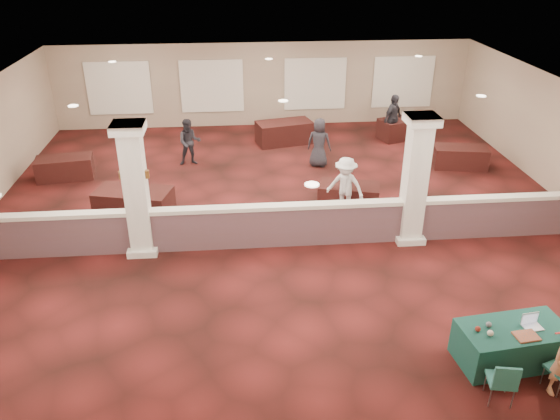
{
  "coord_description": "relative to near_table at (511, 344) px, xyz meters",
  "views": [
    {
      "loc": [
        -1.23,
        -13.01,
        6.82
      ],
      "look_at": [
        -0.26,
        -2.0,
        1.22
      ],
      "focal_mm": 35.0,
      "sensor_mm": 36.0,
      "label": 1
    }
  ],
  "objects": [
    {
      "name": "ground",
      "position": [
        -3.5,
        5.89,
        -0.36
      ],
      "size": [
        16.0,
        16.0,
        0.0
      ],
      "primitive_type": "plane",
      "color": "#4E1513",
      "rests_on": "ground"
    },
    {
      "name": "wall_back",
      "position": [
        -3.5,
        13.89,
        1.24
      ],
      "size": [
        16.0,
        0.04,
        3.2
      ],
      "primitive_type": "cube",
      "color": "gray",
      "rests_on": "ground"
    },
    {
      "name": "wall_front",
      "position": [
        -3.5,
        -2.11,
        1.24
      ],
      "size": [
        16.0,
        0.04,
        3.2
      ],
      "primitive_type": "cube",
      "color": "gray",
      "rests_on": "ground"
    },
    {
      "name": "ceiling",
      "position": [
        -3.5,
        5.89,
        2.84
      ],
      "size": [
        16.0,
        16.0,
        0.02
      ],
      "primitive_type": "cube",
      "color": "silver",
      "rests_on": "wall_back"
    },
    {
      "name": "partition_wall",
      "position": [
        -3.5,
        4.39,
        0.21
      ],
      "size": [
        15.6,
        0.28,
        1.1
      ],
      "color": "brown",
      "rests_on": "ground"
    },
    {
      "name": "column_left",
      "position": [
        -7.0,
        4.39,
        1.28
      ],
      "size": [
        0.72,
        0.72,
        3.2
      ],
      "color": "silver",
      "rests_on": "ground"
    },
    {
      "name": "column_right",
      "position": [
        -0.5,
        4.39,
        1.28
      ],
      "size": [
        0.72,
        0.72,
        3.2
      ],
      "color": "silver",
      "rests_on": "ground"
    },
    {
      "name": "sconce_left",
      "position": [
        -7.28,
        4.39,
        1.64
      ],
      "size": [
        0.12,
        0.12,
        0.18
      ],
      "color": "brown",
      "rests_on": "column_left"
    },
    {
      "name": "sconce_right",
      "position": [
        -6.72,
        4.39,
        1.64
      ],
      "size": [
        0.12,
        0.12,
        0.18
      ],
      "color": "brown",
      "rests_on": "column_left"
    },
    {
      "name": "near_table",
      "position": [
        0.0,
        0.0,
        0.0
      ],
      "size": [
        1.96,
        1.13,
        0.72
      ],
      "primitive_type": "cube",
      "rotation": [
        0.0,
        0.0,
        0.11
      ],
      "color": "#103D34",
      "rests_on": "ground"
    },
    {
      "name": "conf_chair_side",
      "position": [
        -0.62,
        -0.95,
        0.14
      ],
      "size": [
        0.5,
        0.5,
        0.84
      ],
      "rotation": [
        0.0,
        0.0,
        -0.2
      ],
      "color": "#1E5957",
      "rests_on": "ground"
    },
    {
      "name": "far_table_front_left",
      "position": [
        -7.45,
        6.19,
        0.04
      ],
      "size": [
        2.15,
        1.45,
        0.8
      ],
      "primitive_type": "cube",
      "rotation": [
        0.0,
        0.0,
        -0.25
      ],
      "color": "black",
      "rests_on": "ground"
    },
    {
      "name": "far_table_front_center",
      "position": [
        -1.63,
        6.33,
        -0.02
      ],
      "size": [
        1.81,
        1.23,
        0.67
      ],
      "primitive_type": "cube",
      "rotation": [
        0.0,
        0.0,
        -0.27
      ],
      "color": "black",
      "rests_on": "ground"
    },
    {
      "name": "far_table_front_right",
      "position": [
        2.57,
        8.89,
        -0.02
      ],
      "size": [
        1.8,
        1.13,
        0.68
      ],
      "primitive_type": "cube",
      "rotation": [
        0.0,
        0.0,
        -0.18
      ],
      "color": "black",
      "rests_on": "ground"
    },
    {
      "name": "far_table_back_left",
      "position": [
        -10.0,
        9.09,
        -0.02
      ],
      "size": [
        1.78,
        1.07,
        0.68
      ],
      "primitive_type": "cube",
      "rotation": [
        0.0,
        0.0,
        0.15
      ],
      "color": "black",
      "rests_on": "ground"
    },
    {
      "name": "far_table_back_center",
      "position": [
        -2.91,
        11.69,
        0.04
      ],
      "size": [
        2.13,
        1.41,
        0.79
      ],
      "primitive_type": "cube",
      "rotation": [
        0.0,
        0.0,
        0.24
      ],
      "color": "black",
      "rests_on": "ground"
    },
    {
      "name": "far_table_back_right",
      "position": [
        1.56,
        11.85,
        0.01
      ],
      "size": [
        2.01,
        1.42,
        0.74
      ],
      "primitive_type": "cube",
      "rotation": [
        0.0,
        0.0,
        0.31
      ],
      "color": "black",
      "rests_on": "ground"
    },
    {
      "name": "attendee_a",
      "position": [
        -6.18,
        9.89,
        0.41
      ],
      "size": [
        0.77,
        0.48,
        1.54
      ],
      "primitive_type": "imported",
      "rotation": [
        0.0,
        0.0,
        0.1
      ],
      "color": "black",
      "rests_on": "ground"
    },
    {
      "name": "attendee_b",
      "position": [
        -1.84,
        5.89,
        0.46
      ],
      "size": [
        1.15,
        0.95,
        1.64
      ],
      "primitive_type": "imported",
      "rotation": [
        0.0,
        0.0,
        -0.54
      ],
      "color": "silver",
      "rests_on": "ground"
    },
    {
      "name": "attendee_c",
      "position": [
        0.99,
        11.45,
        0.52
      ],
      "size": [
        1.09,
        1.06,
        1.76
      ],
      "primitive_type": "imported",
      "rotation": [
        0.0,
        0.0,
        0.75
      ],
      "color": "black",
      "rests_on": "ground"
    },
    {
      "name": "attendee_d",
      "position": [
        -2.0,
        9.39,
        0.44
      ],
      "size": [
        0.89,
        0.67,
        1.6
      ],
      "primitive_type": "imported",
      "rotation": [
        0.0,
        0.0,
        2.8
      ],
      "color": "black",
      "rests_on": "ground"
    },
    {
      "name": "laptop_base",
      "position": [
        0.3,
        -0.02,
        0.37
      ],
      "size": [
        0.35,
        0.26,
        0.02
      ],
      "primitive_type": "cube",
      "rotation": [
        0.0,
        0.0,
        0.11
      ],
      "color": "silver",
      "rests_on": "near_table"
    },
    {
      "name": "laptop_screen",
      "position": [
        0.29,
        0.1,
        0.49
      ],
      "size": [
        0.32,
        0.05,
        0.22
      ],
      "primitive_type": "cube",
      "rotation": [
        0.0,
        0.0,
        0.11
      ],
      "color": "silver",
      "rests_on": "near_table"
    },
    {
      "name": "screen_glow",
      "position": [
        0.29,
        0.09,
        0.47
      ],
      "size": [
        0.29,
        0.04,
        0.19
      ],
      "primitive_type": "cube",
      "rotation": [
        0.0,
        0.0,
        0.11
      ],
      "color": "#B2BBD5",
      "rests_on": "near_table"
    },
    {
      "name": "knitting",
      "position": [
        0.08,
        -0.24,
        0.37
      ],
      "size": [
        0.42,
        0.34,
        0.03
      ],
      "primitive_type": "cube",
      "rotation": [
        0.0,
        0.0,
        0.11
      ],
      "color": "#C7501F",
      "rests_on": "near_table"
    },
    {
      "name": "yarn_cream",
      "position": [
        -0.53,
        -0.16,
        0.41
      ],
      "size": [
        0.11,
        0.11,
        0.11
      ],
      "primitive_type": "sphere",
      "color": "beige",
      "rests_on": "near_table"
    },
    {
      "name": "yarn_red",
      "position": [
        -0.69,
        -0.03,
        0.41
      ],
      "size": [
        0.1,
        0.1,
        0.1
      ],
      "primitive_type": "sphere",
      "color": "maroon",
      "rests_on": "near_table"
    },
    {
      "name": "yarn_grey",
      "position": [
        -0.45,
        0.07,
        0.41
      ],
      "size": [
        0.1,
        0.1,
        0.1
      ],
      "primitive_type": "sphere",
      "color": "#545459",
      "rests_on": "near_table"
    },
    {
      "name": "scissors",
      "position": [
        0.67,
        -0.2,
        0.37
      ],
      "size": [
        0.12,
        0.04,
        0.01
      ],
      "primitive_type": "cube",
      "rotation": [
        0.0,
        0.0,
        0.11
      ],
      "color": "red",
      "rests_on": "near_table"
    }
  ]
}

